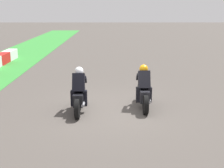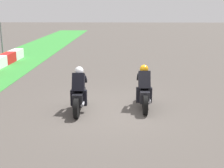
{
  "view_description": "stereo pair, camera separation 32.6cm",
  "coord_description": "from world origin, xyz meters",
  "views": [
    {
      "loc": [
        -9.92,
        0.03,
        3.44
      ],
      "look_at": [
        0.06,
        -0.0,
        0.9
      ],
      "focal_mm": 48.79,
      "sensor_mm": 36.0,
      "label": 1
    },
    {
      "loc": [
        -9.92,
        -0.29,
        3.44
      ],
      "look_at": [
        0.06,
        -0.0,
        0.9
      ],
      "focal_mm": 48.79,
      "sensor_mm": 36.0,
      "label": 2
    }
  ],
  "objects": [
    {
      "name": "rider_lane_b",
      "position": [
        -0.14,
        1.09,
        0.62
      ],
      "size": [
        2.04,
        0.54,
        1.51
      ],
      "rotation": [
        0.0,
        0.0,
        -0.0
      ],
      "color": "black",
      "rests_on": "ground_plane"
    },
    {
      "name": "rider_lane_a",
      "position": [
        0.26,
        -1.1,
        0.62
      ],
      "size": [
        2.04,
        0.54,
        1.51
      ],
      "rotation": [
        0.0,
        0.0,
        0.01
      ],
      "color": "black",
      "rests_on": "ground_plane"
    },
    {
      "name": "ground_plane",
      "position": [
        0.0,
        0.0,
        0.0
      ],
      "size": [
        120.0,
        120.0,
        0.0
      ],
      "primitive_type": "plane",
      "color": "#4E4842"
    }
  ]
}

